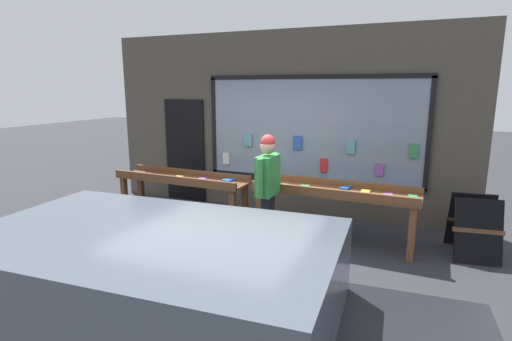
{
  "coord_description": "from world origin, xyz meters",
  "views": [
    {
      "loc": [
        2.52,
        -4.7,
        2.35
      ],
      "look_at": [
        0.15,
        0.94,
        1.06
      ],
      "focal_mm": 28.0,
      "sensor_mm": 36.0,
      "label": 1
    }
  ],
  "objects_px": {
    "display_table_left": "(182,182)",
    "small_dog": "(236,231)",
    "display_table_right": "(334,196)",
    "parked_car": "(156,324)",
    "sandwich_board_sign": "(474,225)",
    "person_browsing": "(268,183)"
  },
  "relations": [
    {
      "from": "display_table_left",
      "to": "parked_car",
      "type": "relative_size",
      "value": 0.56
    },
    {
      "from": "small_dog",
      "to": "parked_car",
      "type": "relative_size",
      "value": 0.13
    },
    {
      "from": "display_table_right",
      "to": "parked_car",
      "type": "distance_m",
      "value": 3.84
    },
    {
      "from": "small_dog",
      "to": "sandwich_board_sign",
      "type": "relative_size",
      "value": 0.68
    },
    {
      "from": "display_table_right",
      "to": "sandwich_board_sign",
      "type": "xyz_separation_m",
      "value": [
        1.93,
        0.27,
        -0.29
      ]
    },
    {
      "from": "person_browsing",
      "to": "sandwich_board_sign",
      "type": "distance_m",
      "value": 2.96
    },
    {
      "from": "person_browsing",
      "to": "parked_car",
      "type": "relative_size",
      "value": 0.38
    },
    {
      "from": "small_dog",
      "to": "sandwich_board_sign",
      "type": "distance_m",
      "value": 3.37
    },
    {
      "from": "display_table_left",
      "to": "small_dog",
      "type": "xyz_separation_m",
      "value": [
        1.49,
        -0.91,
        -0.39
      ]
    },
    {
      "from": "small_dog",
      "to": "display_table_left",
      "type": "bearing_deg",
      "value": 52.76
    },
    {
      "from": "display_table_left",
      "to": "display_table_right",
      "type": "height_order",
      "value": "display_table_right"
    },
    {
      "from": "display_table_right",
      "to": "small_dog",
      "type": "bearing_deg",
      "value": -143.39
    },
    {
      "from": "parked_car",
      "to": "display_table_left",
      "type": "bearing_deg",
      "value": 117.46
    },
    {
      "from": "parked_car",
      "to": "display_table_right",
      "type": "bearing_deg",
      "value": 80.09
    },
    {
      "from": "display_table_left",
      "to": "small_dog",
      "type": "relative_size",
      "value": 4.25
    },
    {
      "from": "display_table_right",
      "to": "small_dog",
      "type": "distance_m",
      "value": 1.59
    },
    {
      "from": "person_browsing",
      "to": "parked_car",
      "type": "xyz_separation_m",
      "value": [
        0.42,
        -3.2,
        -0.25
      ]
    },
    {
      "from": "display_table_right",
      "to": "person_browsing",
      "type": "bearing_deg",
      "value": -144.03
    },
    {
      "from": "small_dog",
      "to": "sandwich_board_sign",
      "type": "bearing_deg",
      "value": -75.39
    },
    {
      "from": "display_table_right",
      "to": "small_dog",
      "type": "relative_size",
      "value": 4.25
    },
    {
      "from": "display_table_right",
      "to": "sandwich_board_sign",
      "type": "relative_size",
      "value": 2.9
    },
    {
      "from": "display_table_left",
      "to": "sandwich_board_sign",
      "type": "xyz_separation_m",
      "value": [
        4.64,
        0.27,
        -0.25
      ]
    }
  ]
}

